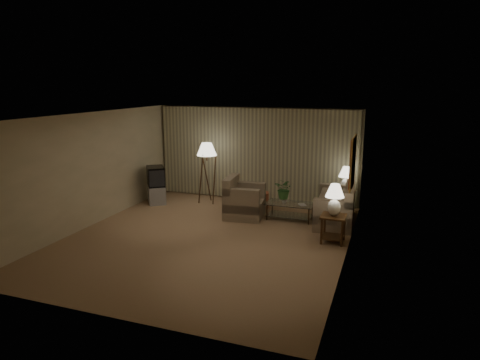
{
  "coord_description": "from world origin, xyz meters",
  "views": [
    {
      "loc": [
        3.7,
        -8.21,
        3.37
      ],
      "look_at": [
        0.55,
        0.6,
        1.24
      ],
      "focal_mm": 32.0,
      "sensor_mm": 36.0,
      "label": 1
    }
  ],
  "objects_px": {
    "sofa": "(335,207)",
    "crt_tv": "(156,176)",
    "armchair": "(245,201)",
    "vase": "(284,200)",
    "side_table_far": "(345,199)",
    "floor_lamp": "(207,172)",
    "side_table_near": "(333,224)",
    "ottoman": "(257,200)",
    "table_lamp_near": "(335,197)",
    "coffee_table": "(290,208)",
    "tv_cabinet": "(157,194)",
    "table_lamp_far": "(346,177)"
  },
  "relations": [
    {
      "from": "crt_tv",
      "to": "ottoman",
      "type": "relative_size",
      "value": 1.2
    },
    {
      "from": "armchair",
      "to": "tv_cabinet",
      "type": "xyz_separation_m",
      "value": [
        -2.83,
        0.43,
        -0.16
      ]
    },
    {
      "from": "side_table_far",
      "to": "floor_lamp",
      "type": "xyz_separation_m",
      "value": [
        -3.82,
        -0.26,
        0.5
      ]
    },
    {
      "from": "table_lamp_far",
      "to": "floor_lamp",
      "type": "height_order",
      "value": "floor_lamp"
    },
    {
      "from": "sofa",
      "to": "crt_tv",
      "type": "xyz_separation_m",
      "value": [
        -5.05,
        0.12,
        0.39
      ]
    },
    {
      "from": "tv_cabinet",
      "to": "vase",
      "type": "bearing_deg",
      "value": 50.36
    },
    {
      "from": "armchair",
      "to": "coffee_table",
      "type": "height_order",
      "value": "armchair"
    },
    {
      "from": "floor_lamp",
      "to": "vase",
      "type": "bearing_deg",
      "value": -16.17
    },
    {
      "from": "armchair",
      "to": "coffee_table",
      "type": "xyz_separation_m",
      "value": [
        1.13,
        0.21,
        -0.13
      ]
    },
    {
      "from": "sofa",
      "to": "coffee_table",
      "type": "xyz_separation_m",
      "value": [
        -1.09,
        -0.1,
        -0.11
      ]
    },
    {
      "from": "side_table_far",
      "to": "coffee_table",
      "type": "height_order",
      "value": "side_table_far"
    },
    {
      "from": "side_table_near",
      "to": "crt_tv",
      "type": "height_order",
      "value": "crt_tv"
    },
    {
      "from": "crt_tv",
      "to": "floor_lamp",
      "type": "bearing_deg",
      "value": 72.9
    },
    {
      "from": "tv_cabinet",
      "to": "armchair",
      "type": "bearing_deg",
      "value": 45.04
    },
    {
      "from": "side_table_near",
      "to": "floor_lamp",
      "type": "xyz_separation_m",
      "value": [
        -3.82,
        1.95,
        0.5
      ]
    },
    {
      "from": "sofa",
      "to": "ottoman",
      "type": "relative_size",
      "value": 2.85
    },
    {
      "from": "table_lamp_near",
      "to": "floor_lamp",
      "type": "xyz_separation_m",
      "value": [
        -3.82,
        1.95,
        -0.1
      ]
    },
    {
      "from": "floor_lamp",
      "to": "side_table_near",
      "type": "bearing_deg",
      "value": -27.1
    },
    {
      "from": "side_table_far",
      "to": "vase",
      "type": "xyz_separation_m",
      "value": [
        -1.39,
        -0.96,
        0.08
      ]
    },
    {
      "from": "floor_lamp",
      "to": "ottoman",
      "type": "xyz_separation_m",
      "value": [
        1.49,
        -0.02,
        -0.69
      ]
    },
    {
      "from": "tv_cabinet",
      "to": "ottoman",
      "type": "bearing_deg",
      "value": 62.92
    },
    {
      "from": "vase",
      "to": "sofa",
      "type": "bearing_deg",
      "value": 4.6
    },
    {
      "from": "sofa",
      "to": "floor_lamp",
      "type": "relative_size",
      "value": 1.08
    },
    {
      "from": "coffee_table",
      "to": "vase",
      "type": "height_order",
      "value": "vase"
    },
    {
      "from": "armchair",
      "to": "floor_lamp",
      "type": "distance_m",
      "value": 1.78
    },
    {
      "from": "crt_tv",
      "to": "floor_lamp",
      "type": "xyz_separation_m",
      "value": [
        1.38,
        0.48,
        0.13
      ]
    },
    {
      "from": "coffee_table",
      "to": "vase",
      "type": "distance_m",
      "value": 0.26
    },
    {
      "from": "sofa",
      "to": "table_lamp_far",
      "type": "relative_size",
      "value": 2.86
    },
    {
      "from": "armchair",
      "to": "tv_cabinet",
      "type": "relative_size",
      "value": 1.35
    },
    {
      "from": "ottoman",
      "to": "floor_lamp",
      "type": "bearing_deg",
      "value": 179.41
    },
    {
      "from": "side_table_far",
      "to": "table_lamp_near",
      "type": "xyz_separation_m",
      "value": [
        -0.0,
        -2.21,
        0.6
      ]
    },
    {
      "from": "coffee_table",
      "to": "floor_lamp",
      "type": "xyz_separation_m",
      "value": [
        -2.58,
        0.7,
        0.63
      ]
    },
    {
      "from": "armchair",
      "to": "vase",
      "type": "xyz_separation_m",
      "value": [
        0.98,
        0.21,
        0.08
      ]
    },
    {
      "from": "crt_tv",
      "to": "ottoman",
      "type": "xyz_separation_m",
      "value": [
        2.87,
        0.47,
        -0.56
      ]
    },
    {
      "from": "tv_cabinet",
      "to": "coffee_table",
      "type": "bearing_deg",
      "value": 50.48
    },
    {
      "from": "side_table_near",
      "to": "ottoman",
      "type": "relative_size",
      "value": 0.91
    },
    {
      "from": "table_lamp_far",
      "to": "floor_lamp",
      "type": "xyz_separation_m",
      "value": [
        -3.82,
        -0.26,
        -0.08
      ]
    },
    {
      "from": "table_lamp_far",
      "to": "vase",
      "type": "xyz_separation_m",
      "value": [
        -1.39,
        -0.96,
        -0.5
      ]
    },
    {
      "from": "side_table_near",
      "to": "coffee_table",
      "type": "height_order",
      "value": "side_table_near"
    },
    {
      "from": "table_lamp_near",
      "to": "crt_tv",
      "type": "relative_size",
      "value": 0.88
    },
    {
      "from": "floor_lamp",
      "to": "coffee_table",
      "type": "bearing_deg",
      "value": -15.27
    },
    {
      "from": "side_table_near",
      "to": "table_lamp_near",
      "type": "distance_m",
      "value": 0.6
    },
    {
      "from": "armchair",
      "to": "table_lamp_near",
      "type": "relative_size",
      "value": 1.68
    },
    {
      "from": "armchair",
      "to": "crt_tv",
      "type": "distance_m",
      "value": 2.88
    },
    {
      "from": "floor_lamp",
      "to": "side_table_far",
      "type": "bearing_deg",
      "value": 3.86
    },
    {
      "from": "side_table_far",
      "to": "vase",
      "type": "bearing_deg",
      "value": -145.39
    },
    {
      "from": "coffee_table",
      "to": "vase",
      "type": "relative_size",
      "value": 8.08
    },
    {
      "from": "sofa",
      "to": "side_table_near",
      "type": "xyz_separation_m",
      "value": [
        0.15,
        -1.35,
        0.02
      ]
    },
    {
      "from": "table_lamp_near",
      "to": "vase",
      "type": "xyz_separation_m",
      "value": [
        -1.39,
        1.25,
        -0.52
      ]
    },
    {
      "from": "sofa",
      "to": "tv_cabinet",
      "type": "height_order",
      "value": "sofa"
    }
  ]
}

